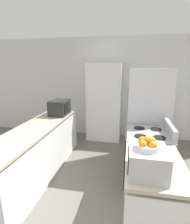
{
  "coord_description": "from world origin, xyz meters",
  "views": [
    {
      "loc": [
        0.6,
        -1.13,
        1.84
      ],
      "look_at": [
        0.0,
        1.91,
        1.05
      ],
      "focal_mm": 28.0,
      "sensor_mm": 36.0,
      "label": 1
    }
  ],
  "objects_px": {
    "pantry_cabinet": "(104,103)",
    "refrigerator": "(147,118)",
    "stove": "(147,159)",
    "fruit_bowl": "(147,145)",
    "toaster_oven": "(147,161)",
    "microwave": "(60,107)"
  },
  "relations": [
    {
      "from": "refrigerator",
      "to": "microwave",
      "type": "relative_size",
      "value": 3.96
    },
    {
      "from": "pantry_cabinet",
      "to": "fruit_bowl",
      "type": "height_order",
      "value": "pantry_cabinet"
    },
    {
      "from": "pantry_cabinet",
      "to": "refrigerator",
      "type": "distance_m",
      "value": 1.4
    },
    {
      "from": "toaster_oven",
      "to": "fruit_bowl",
      "type": "xyz_separation_m",
      "value": [
        -0.01,
        -0.01,
        0.17
      ]
    },
    {
      "from": "stove",
      "to": "fruit_bowl",
      "type": "height_order",
      "value": "fruit_bowl"
    },
    {
      "from": "pantry_cabinet",
      "to": "toaster_oven",
      "type": "relative_size",
      "value": 5.07
    },
    {
      "from": "microwave",
      "to": "refrigerator",
      "type": "bearing_deg",
      "value": 1.54
    },
    {
      "from": "toaster_oven",
      "to": "fruit_bowl",
      "type": "relative_size",
      "value": 1.82
    },
    {
      "from": "microwave",
      "to": "fruit_bowl",
      "type": "xyz_separation_m",
      "value": [
        1.57,
        -1.81,
        0.14
      ]
    },
    {
      "from": "microwave",
      "to": "toaster_oven",
      "type": "bearing_deg",
      "value": -48.8
    },
    {
      "from": "fruit_bowl",
      "to": "stove",
      "type": "bearing_deg",
      "value": 82.81
    },
    {
      "from": "pantry_cabinet",
      "to": "toaster_oven",
      "type": "distance_m",
      "value": 2.96
    },
    {
      "from": "pantry_cabinet",
      "to": "refrigerator",
      "type": "height_order",
      "value": "pantry_cabinet"
    },
    {
      "from": "stove",
      "to": "toaster_oven",
      "type": "relative_size",
      "value": 2.74
    },
    {
      "from": "refrigerator",
      "to": "fruit_bowl",
      "type": "distance_m",
      "value": 1.89
    },
    {
      "from": "stove",
      "to": "microwave",
      "type": "bearing_deg",
      "value": 156.73
    },
    {
      "from": "pantry_cabinet",
      "to": "toaster_oven",
      "type": "bearing_deg",
      "value": -74.16
    },
    {
      "from": "fruit_bowl",
      "to": "microwave",
      "type": "bearing_deg",
      "value": 130.85
    },
    {
      "from": "pantry_cabinet",
      "to": "stove",
      "type": "distance_m",
      "value": 2.07
    },
    {
      "from": "pantry_cabinet",
      "to": "microwave",
      "type": "bearing_deg",
      "value": -126.34
    },
    {
      "from": "pantry_cabinet",
      "to": "refrigerator",
      "type": "bearing_deg",
      "value": -45.65
    },
    {
      "from": "pantry_cabinet",
      "to": "toaster_oven",
      "type": "xyz_separation_m",
      "value": [
        0.81,
        -2.85,
        0.04
      ]
    }
  ]
}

